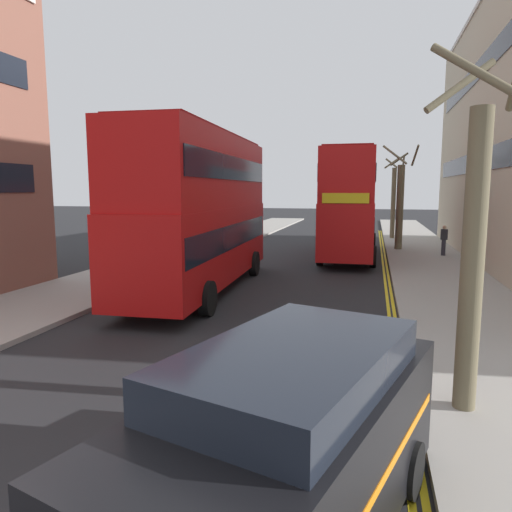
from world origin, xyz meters
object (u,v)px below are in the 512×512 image
object	(u,v)px
double_decker_bus_away	(201,207)
double_decker_bus_oncoming	(351,201)
pedestrian_far	(444,240)
taxi_minivan	(284,452)

from	to	relation	value
double_decker_bus_away	double_decker_bus_oncoming	bearing A→B (deg)	64.80
double_decker_bus_away	pedestrian_far	world-z (taller)	double_decker_bus_away
double_decker_bus_away	taxi_minivan	distance (m)	13.01
double_decker_bus_away	pedestrian_far	xyz separation A→B (m)	(9.73, 10.97, -2.04)
double_decker_bus_away	taxi_minivan	bearing A→B (deg)	-66.14
double_decker_bus_oncoming	double_decker_bus_away	bearing A→B (deg)	-115.20
double_decker_bus_away	taxi_minivan	xyz separation A→B (m)	(5.20, -11.76, -1.96)
pedestrian_far	taxi_minivan	bearing A→B (deg)	-101.25
double_decker_bus_oncoming	taxi_minivan	size ratio (longest dim) A/B	2.10
double_decker_bus_away	double_decker_bus_oncoming	distance (m)	11.26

